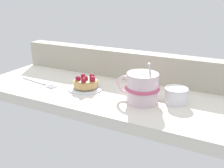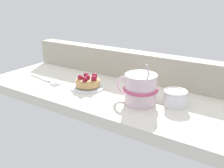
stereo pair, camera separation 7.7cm
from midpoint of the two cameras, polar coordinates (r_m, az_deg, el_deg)
The scene contains 7 objects.
ground_plane at distance 83.04cm, azimuth 1.45°, elevation -2.25°, with size 86.98×34.50×3.36cm, color silver.
window_rail_back at distance 92.74cm, azimuth 6.18°, elevation 4.45°, with size 85.24×5.77×10.07cm, color #B2AD99.
dessert_plate at distance 83.34cm, azimuth -2.94°, elevation -0.63°, with size 11.49×11.49×0.90cm.
raspberry_tart at distance 82.67cm, azimuth -2.94°, elevation 0.60°, with size 8.09×8.09×3.80cm.
coffee_mug at distance 71.52cm, azimuth 9.47°, elevation -1.14°, with size 13.37×10.19×11.82cm.
dessert_fork at distance 92.48cm, azimuth -12.90°, elevation 0.93°, with size 17.41×4.47×0.60cm.
sugar_bowl at distance 73.02cm, azimuth 17.22°, elevation -3.02°, with size 6.80×6.80×4.41cm.
Camera 2 is at (43.48, -63.49, 30.01)cm, focal length 40.00 mm.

